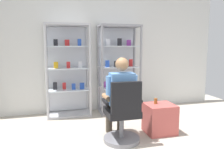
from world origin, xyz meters
The scene contains 7 objects.
back_wall centered at (0.00, 3.00, 1.35)m, with size 6.00×0.10×2.70m, color silver.
display_cabinet_left centered at (-0.55, 2.76, 0.96)m, with size 0.90×0.45×1.90m.
display_cabinet_right centered at (0.55, 2.76, 0.96)m, with size 0.90×0.45×1.90m.
office_chair centered at (0.15, 1.17, 0.39)m, with size 0.56×0.56×0.96m.
seated_shopkeeper centered at (0.15, 1.33, 0.71)m, with size 0.49×0.57×1.29m.
storage_crate centered at (0.86, 1.37, 0.25)m, with size 0.48×0.42×0.49m, color #B24C47.
tea_glass centered at (0.81, 1.42, 0.54)m, with size 0.06×0.06×0.09m, color brown.
Camera 1 is at (-0.81, -1.79, 1.46)m, focal length 34.51 mm.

